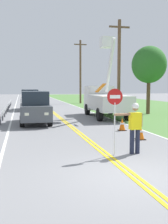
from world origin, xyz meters
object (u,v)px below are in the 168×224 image
at_px(flagger_worker, 135,125).
at_px(utility_bucket_truck, 104,99).
at_px(oncoming_suv_second, 30,100).
at_px(traffic_cone_lead, 140,132).
at_px(utility_pole_mid, 80,71).
at_px(stop_sign_paddle, 115,107).
at_px(roadside_tree_verge, 149,65).
at_px(utility_pole_near, 119,66).
at_px(traffic_cone_mid, 122,124).
at_px(oncoming_suv_nearest, 35,107).

height_order(flagger_worker, utility_bucket_truck, utility_bucket_truck).
distance_m(oncoming_suv_second, traffic_cone_lead, 17.71).
bearing_deg(oncoming_suv_second, utility_pole_mid, 51.76).
relative_size(stop_sign_paddle, roadside_tree_verge, 0.39).
xyz_separation_m(utility_pole_near, roadside_tree_verge, (2.69, -0.19, 0.09)).
xyz_separation_m(stop_sign_paddle, traffic_cone_mid, (2.21, 4.90, -1.37)).
bearing_deg(utility_bucket_truck, traffic_cone_mid, -99.32).
relative_size(oncoming_suv_nearest, utility_pole_near, 0.58).
bearing_deg(traffic_cone_lead, flagger_worker, -119.74).
distance_m(stop_sign_paddle, traffic_cone_mid, 5.55).
bearing_deg(oncoming_suv_second, traffic_cone_mid, -72.97).
bearing_deg(traffic_cone_mid, traffic_cone_lead, -92.64).
bearing_deg(utility_bucket_truck, roadside_tree_verge, 15.89).
bearing_deg(oncoming_suv_nearest, stop_sign_paddle, -75.54).
xyz_separation_m(utility_bucket_truck, utility_pole_near, (1.74, 1.46, 2.74)).
relative_size(traffic_cone_mid, roadside_tree_verge, 0.12).
distance_m(oncoming_suv_second, roadside_tree_verge, 12.44).
relative_size(utility_bucket_truck, utility_pole_mid, 0.77).
bearing_deg(utility_pole_near, flagger_worker, -108.21).
bearing_deg(roadside_tree_verge, oncoming_suv_second, 146.24).
bearing_deg(stop_sign_paddle, utility_bucket_truck, 74.06).
xyz_separation_m(utility_bucket_truck, traffic_cone_mid, (-1.09, -6.66, -1.10)).
bearing_deg(flagger_worker, oncoming_suv_nearest, 109.08).
relative_size(stop_sign_paddle, oncoming_suv_nearest, 0.50).
distance_m(utility_pole_near, utility_pole_mid, 15.97).
height_order(utility_bucket_truck, traffic_cone_mid, utility_bucket_truck).
height_order(utility_pole_mid, traffic_cone_mid, utility_pole_mid).
height_order(stop_sign_paddle, traffic_cone_lead, stop_sign_paddle).
bearing_deg(traffic_cone_mid, stop_sign_paddle, -114.27).
distance_m(oncoming_suv_second, utility_pole_mid, 12.59).
xyz_separation_m(flagger_worker, utility_bucket_truck, (2.53, 11.53, 0.39)).
height_order(flagger_worker, stop_sign_paddle, stop_sign_paddle).
bearing_deg(oncoming_suv_second, utility_bucket_truck, -54.98).
height_order(stop_sign_paddle, oncoming_suv_nearest, stop_sign_paddle).
height_order(oncoming_suv_nearest, traffic_cone_lead, oncoming_suv_nearest).
bearing_deg(traffic_cone_mid, flagger_worker, -106.47).
xyz_separation_m(oncoming_suv_nearest, traffic_cone_mid, (4.49, -3.94, -0.72)).
bearing_deg(roadside_tree_verge, stop_sign_paddle, -121.10).
xyz_separation_m(utility_pole_near, traffic_cone_lead, (-2.95, -10.67, -3.84)).
bearing_deg(oncoming_suv_second, stop_sign_paddle, -83.38).
relative_size(flagger_worker, utility_pole_mid, 0.20).
bearing_deg(flagger_worker, traffic_cone_lead, 60.26).
distance_m(flagger_worker, roadside_tree_verge, 14.92).
relative_size(traffic_cone_lead, roadside_tree_verge, 0.12).
bearing_deg(utility_bucket_truck, oncoming_suv_second, 125.02).
relative_size(oncoming_suv_second, traffic_cone_lead, 6.62).
distance_m(utility_pole_mid, traffic_cone_lead, 27.16).
bearing_deg(stop_sign_paddle, utility_pole_near, 68.83).
bearing_deg(oncoming_suv_second, flagger_worker, -81.15).
height_order(stop_sign_paddle, roadside_tree_verge, roadside_tree_verge).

